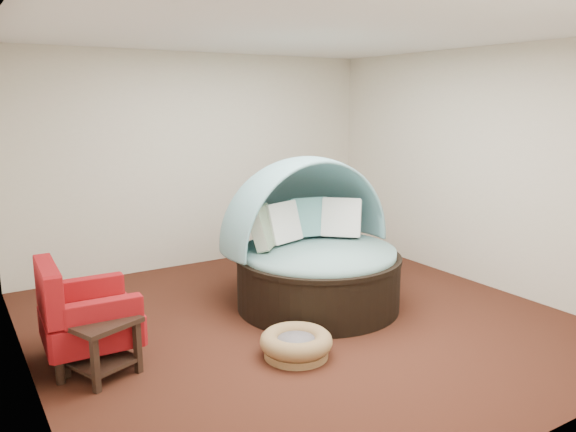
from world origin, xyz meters
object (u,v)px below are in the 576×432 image
red_armchair (83,315)px  side_table (101,339)px  pet_basket (296,344)px  canopy_daybed (313,237)px

red_armchair → side_table: (0.06, -0.33, -0.10)m
pet_basket → side_table: side_table is taller
red_armchair → canopy_daybed: bearing=5.6°
canopy_daybed → pet_basket: 1.46m
canopy_daybed → side_table: 2.46m
canopy_daybed → side_table: size_ratio=2.96×
pet_basket → red_armchair: bearing=151.1°
canopy_daybed → pet_basket: bearing=-132.2°
canopy_daybed → pet_basket: canopy_daybed is taller
side_table → canopy_daybed: bearing=11.0°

